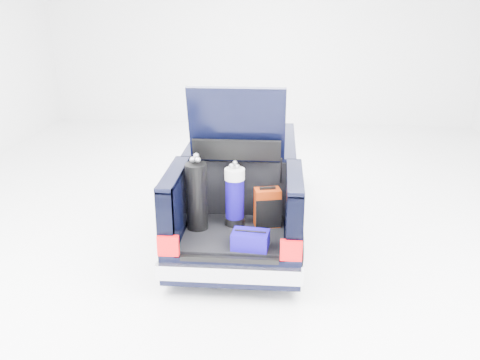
# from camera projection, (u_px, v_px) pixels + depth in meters

# --- Properties ---
(ground) EXTENTS (14.00, 14.00, 0.00)m
(ground) POSITION_uv_depth(u_px,v_px,m) (242.00, 225.00, 8.33)
(ground) COLOR white
(ground) RESTS_ON ground
(car) EXTENTS (1.87, 4.65, 2.47)m
(car) POSITION_uv_depth(u_px,v_px,m) (243.00, 185.00, 8.20)
(car) COLOR black
(car) RESTS_ON ground
(red_suitcase) EXTENTS (0.38, 0.29, 0.56)m
(red_suitcase) POSITION_uv_depth(u_px,v_px,m) (267.00, 208.00, 6.84)
(red_suitcase) COLOR maroon
(red_suitcase) RESTS_ON car
(black_golf_bag) EXTENTS (0.31, 0.35, 1.03)m
(black_golf_bag) POSITION_uv_depth(u_px,v_px,m) (197.00, 196.00, 6.69)
(black_golf_bag) COLOR black
(black_golf_bag) RESTS_ON car
(blue_golf_bag) EXTENTS (0.29, 0.29, 0.91)m
(blue_golf_bag) POSITION_uv_depth(u_px,v_px,m) (235.00, 196.00, 6.83)
(blue_golf_bag) COLOR black
(blue_golf_bag) RESTS_ON car
(blue_duffel) EXTENTS (0.48, 0.34, 0.24)m
(blue_duffel) POSITION_uv_depth(u_px,v_px,m) (250.00, 240.00, 6.29)
(blue_duffel) COLOR #110577
(blue_duffel) RESTS_ON car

